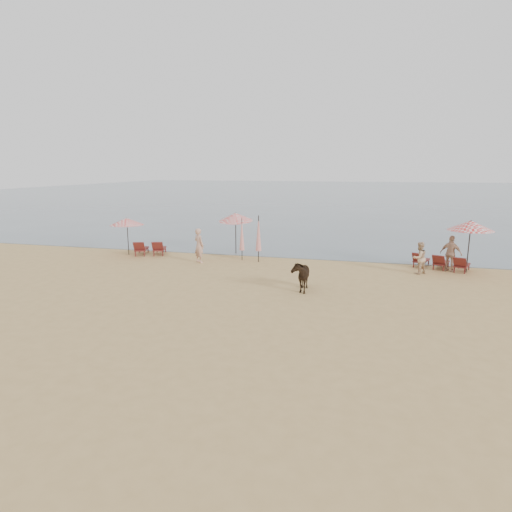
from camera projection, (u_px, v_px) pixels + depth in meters
The scene contains 13 objects.
ground at pixel (220, 315), 14.92m from camera, with size 120.00×120.00×0.00m, color tan.
sea at pixel (344, 192), 90.79m from camera, with size 160.00×140.00×0.06m, color #51606B.
lounger_cluster_left at pixel (150, 248), 25.07m from camera, with size 2.09×2.04×0.60m.
lounger_cluster_right at pixel (440, 262), 21.54m from camera, with size 2.88×2.29×0.55m.
umbrella_open_left_a at pixel (127, 221), 24.91m from camera, with size 1.92×1.92×2.19m.
umbrella_open_left_b at pixel (236, 217), 25.14m from camera, with size 1.99×2.03×2.54m.
umbrella_open_right at pixel (471, 226), 20.48m from camera, with size 2.11×2.11×2.58m.
umbrella_closed_left at pixel (242, 235), 23.48m from camera, with size 0.28×0.28×2.32m.
umbrella_closed_right at pixel (259, 234), 22.99m from camera, with size 0.31×0.31×2.55m.
cow at pixel (300, 275), 17.77m from camera, with size 0.72×1.57×1.33m, color black.
beachgoer_left at pixel (199, 245), 23.04m from camera, with size 0.68×0.45×1.86m, color tan.
beachgoer_right_a at pixel (419, 258), 20.57m from camera, with size 0.76×0.59×1.56m, color tan.
beachgoer_right_b at pixel (451, 254), 21.01m from camera, with size 1.05×0.44×1.79m, color tan.
Camera 1 is at (4.74, -13.43, 5.04)m, focal length 30.00 mm.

